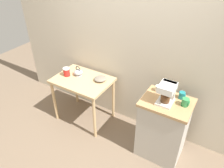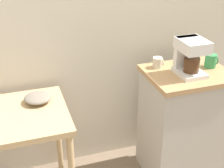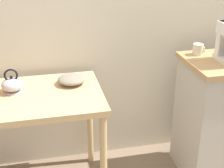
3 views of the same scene
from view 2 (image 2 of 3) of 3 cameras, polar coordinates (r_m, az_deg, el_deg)
wooden_table at (r=2.23m, az=-18.92°, el=-7.66°), size 0.86×0.62×0.77m
kitchen_counter at (r=2.61m, az=12.38°, el=-6.91°), size 0.61×0.49×0.90m
bowl_stoneware at (r=2.26m, az=-13.05°, el=-2.39°), size 0.19×0.19×0.06m
coffee_maker at (r=2.31m, az=13.69°, el=5.01°), size 0.18×0.22×0.26m
mug_dark_teal at (r=2.55m, az=14.27°, el=4.70°), size 0.08×0.07×0.09m
mug_small_cream at (r=2.41m, az=8.12°, el=3.81°), size 0.08×0.07×0.08m
mug_tall_green at (r=2.50m, az=17.13°, el=3.96°), size 0.09×0.08×0.10m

